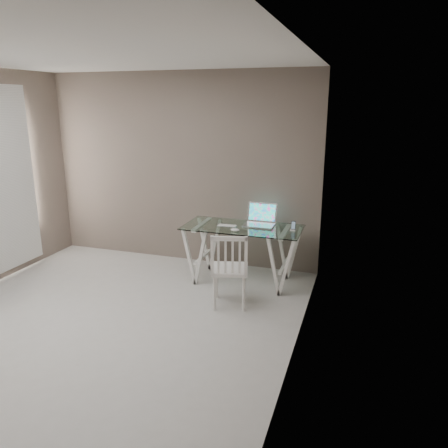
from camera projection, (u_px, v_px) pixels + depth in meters
The scene contains 7 objects.
room at pixel (79, 164), 4.12m from camera, with size 4.50×4.52×2.71m.
desk at pixel (242, 254), 5.66m from camera, with size 1.50×0.70×0.75m.
chair at pixel (229, 267), 4.90m from camera, with size 0.50×0.50×0.89m.
laptop at pixel (260, 220), 5.65m from camera, with size 0.38×0.35×0.26m.
keyboard at pixel (227, 226), 5.60m from camera, with size 0.25×0.11×0.01m, color silver.
mouse at pixel (235, 230), 5.36m from camera, with size 0.11×0.07×0.04m, color white.
phone_dock at pixel (293, 228), 5.39m from camera, with size 0.06×0.06×0.12m.
Camera 1 is at (2.52, -3.47, 2.28)m, focal length 35.00 mm.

